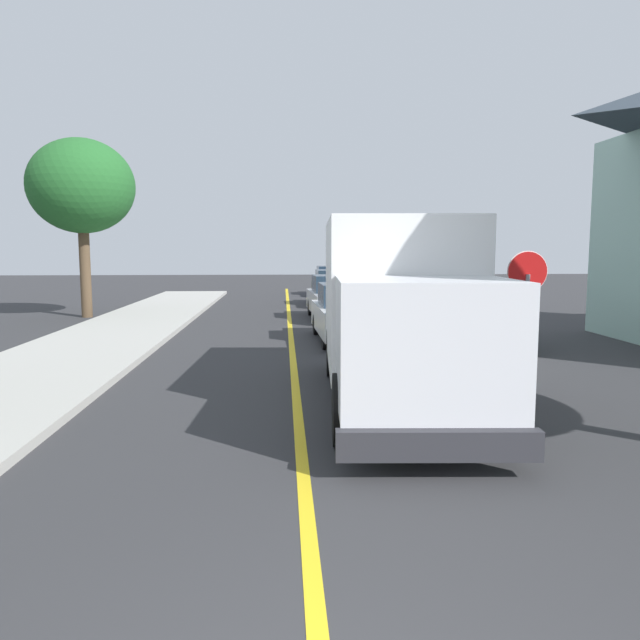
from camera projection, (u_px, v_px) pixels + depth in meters
centre_line_yellow at (295, 377)px, 12.71m from camera, size 0.16×56.00×0.01m
box_truck at (397, 301)px, 10.71m from camera, size 2.78×7.30×3.20m
parked_car_near at (348, 314)px, 17.66m from camera, size 1.94×4.46×1.67m
parked_car_mid at (335, 298)px, 23.16m from camera, size 2.00×4.48×1.67m
parked_car_far at (334, 288)px, 28.89m from camera, size 1.93×4.45×1.67m
parked_car_furthest at (331, 281)px, 35.05m from camera, size 1.87×4.43×1.67m
parked_van_across at (476, 316)px, 17.09m from camera, size 1.99×4.47×1.67m
stop_sign at (527, 292)px, 11.68m from camera, size 0.80×0.10×2.65m
street_tree_down_block at (81, 187)px, 23.26m from camera, size 4.00×4.00×6.87m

